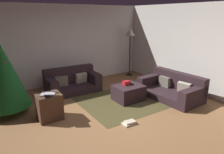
{
  "coord_description": "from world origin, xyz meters",
  "views": [
    {
      "loc": [
        -2.22,
        -3.5,
        2.28
      ],
      "look_at": [
        0.53,
        0.74,
        0.75
      ],
      "focal_mm": 33.2,
      "sensor_mm": 36.0,
      "label": 1
    }
  ],
  "objects_px": {
    "gift_box": "(126,83)",
    "couch_right": "(172,88)",
    "tv_remote": "(131,84)",
    "christmas_tree": "(3,74)",
    "couch_left": "(72,82)",
    "ottoman": "(128,93)",
    "side_table": "(49,107)",
    "book_stack": "(129,123)",
    "laptop": "(47,93)",
    "corner_lamp": "(130,36)"
  },
  "relations": [
    {
      "from": "couch_right",
      "to": "ottoman",
      "type": "distance_m",
      "value": 1.29
    },
    {
      "from": "book_stack",
      "to": "gift_box",
      "type": "bearing_deg",
      "value": 56.16
    },
    {
      "from": "gift_box",
      "to": "tv_remote",
      "type": "distance_m",
      "value": 0.18
    },
    {
      "from": "tv_remote",
      "to": "christmas_tree",
      "type": "xyz_separation_m",
      "value": [
        -3.06,
        0.84,
        0.55
      ]
    },
    {
      "from": "tv_remote",
      "to": "side_table",
      "type": "distance_m",
      "value": 2.31
    },
    {
      "from": "corner_lamp",
      "to": "couch_left",
      "type": "bearing_deg",
      "value": -170.13
    },
    {
      "from": "gift_box",
      "to": "ottoman",
      "type": "bearing_deg",
      "value": -73.48
    },
    {
      "from": "tv_remote",
      "to": "side_table",
      "type": "bearing_deg",
      "value": -174.22
    },
    {
      "from": "book_stack",
      "to": "laptop",
      "type": "bearing_deg",
      "value": 140.97
    },
    {
      "from": "corner_lamp",
      "to": "laptop",
      "type": "bearing_deg",
      "value": -152.73
    },
    {
      "from": "side_table",
      "to": "gift_box",
      "type": "bearing_deg",
      "value": -0.63
    },
    {
      "from": "couch_right",
      "to": "christmas_tree",
      "type": "bearing_deg",
      "value": 68.02
    },
    {
      "from": "gift_box",
      "to": "tv_remote",
      "type": "relative_size",
      "value": 1.13
    },
    {
      "from": "christmas_tree",
      "to": "gift_box",
      "type": "bearing_deg",
      "value": -16.0
    },
    {
      "from": "book_stack",
      "to": "side_table",
      "type": "bearing_deg",
      "value": 138.98
    },
    {
      "from": "side_table",
      "to": "couch_right",
      "type": "bearing_deg",
      "value": -10.21
    },
    {
      "from": "christmas_tree",
      "to": "book_stack",
      "type": "height_order",
      "value": "christmas_tree"
    },
    {
      "from": "couch_right",
      "to": "gift_box",
      "type": "relative_size",
      "value": 9.75
    },
    {
      "from": "tv_remote",
      "to": "side_table",
      "type": "relative_size",
      "value": 0.27
    },
    {
      "from": "couch_right",
      "to": "ottoman",
      "type": "bearing_deg",
      "value": 64.1
    },
    {
      "from": "book_stack",
      "to": "corner_lamp",
      "type": "bearing_deg",
      "value": 52.39
    },
    {
      "from": "couch_right",
      "to": "ottoman",
      "type": "relative_size",
      "value": 2.29
    },
    {
      "from": "couch_left",
      "to": "ottoman",
      "type": "height_order",
      "value": "couch_left"
    },
    {
      "from": "corner_lamp",
      "to": "couch_right",
      "type": "bearing_deg",
      "value": -98.25
    },
    {
      "from": "couch_left",
      "to": "couch_right",
      "type": "xyz_separation_m",
      "value": [
        2.22,
        -2.02,
        -0.02
      ]
    },
    {
      "from": "couch_left",
      "to": "gift_box",
      "type": "height_order",
      "value": "couch_left"
    },
    {
      "from": "side_table",
      "to": "corner_lamp",
      "type": "distance_m",
      "value": 4.32
    },
    {
      "from": "ottoman",
      "to": "corner_lamp",
      "type": "bearing_deg",
      "value": 51.79
    },
    {
      "from": "couch_left",
      "to": "tv_remote",
      "type": "relative_size",
      "value": 9.99
    },
    {
      "from": "tv_remote",
      "to": "christmas_tree",
      "type": "height_order",
      "value": "christmas_tree"
    },
    {
      "from": "christmas_tree",
      "to": "laptop",
      "type": "distance_m",
      "value": 1.17
    },
    {
      "from": "gift_box",
      "to": "couch_right",
      "type": "bearing_deg",
      "value": -25.49
    },
    {
      "from": "couch_right",
      "to": "christmas_tree",
      "type": "height_order",
      "value": "christmas_tree"
    },
    {
      "from": "couch_right",
      "to": "side_table",
      "type": "height_order",
      "value": "couch_right"
    },
    {
      "from": "couch_left",
      "to": "tv_remote",
      "type": "xyz_separation_m",
      "value": [
        1.18,
        -1.46,
        0.15
      ]
    },
    {
      "from": "christmas_tree",
      "to": "corner_lamp",
      "type": "bearing_deg",
      "value": 13.42
    },
    {
      "from": "laptop",
      "to": "couch_left",
      "type": "bearing_deg",
      "value": 51.95
    },
    {
      "from": "ottoman",
      "to": "laptop",
      "type": "relative_size",
      "value": 1.52
    },
    {
      "from": "couch_right",
      "to": "ottoman",
      "type": "xyz_separation_m",
      "value": [
        -1.19,
        0.5,
        -0.04
      ]
    },
    {
      "from": "christmas_tree",
      "to": "side_table",
      "type": "bearing_deg",
      "value": -46.68
    },
    {
      "from": "laptop",
      "to": "book_stack",
      "type": "height_order",
      "value": "laptop"
    },
    {
      "from": "ottoman",
      "to": "gift_box",
      "type": "xyz_separation_m",
      "value": [
        -0.02,
        0.08,
        0.27
      ]
    },
    {
      "from": "couch_right",
      "to": "gift_box",
      "type": "xyz_separation_m",
      "value": [
        -1.21,
        0.58,
        0.22
      ]
    },
    {
      "from": "side_table",
      "to": "couch_left",
      "type": "bearing_deg",
      "value": 51.63
    },
    {
      "from": "tv_remote",
      "to": "corner_lamp",
      "type": "distance_m",
      "value": 2.6
    },
    {
      "from": "couch_left",
      "to": "gift_box",
      "type": "relative_size",
      "value": 8.88
    },
    {
      "from": "ottoman",
      "to": "corner_lamp",
      "type": "relative_size",
      "value": 0.43
    },
    {
      "from": "laptop",
      "to": "book_stack",
      "type": "distance_m",
      "value": 1.89
    },
    {
      "from": "ottoman",
      "to": "laptop",
      "type": "xyz_separation_m",
      "value": [
        -2.18,
        0.04,
        0.44
      ]
    },
    {
      "from": "ottoman",
      "to": "tv_remote",
      "type": "bearing_deg",
      "value": 23.27
    }
  ]
}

